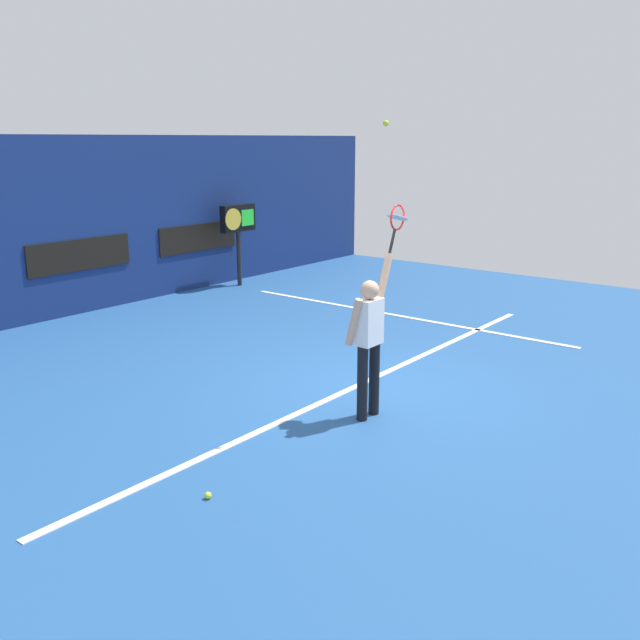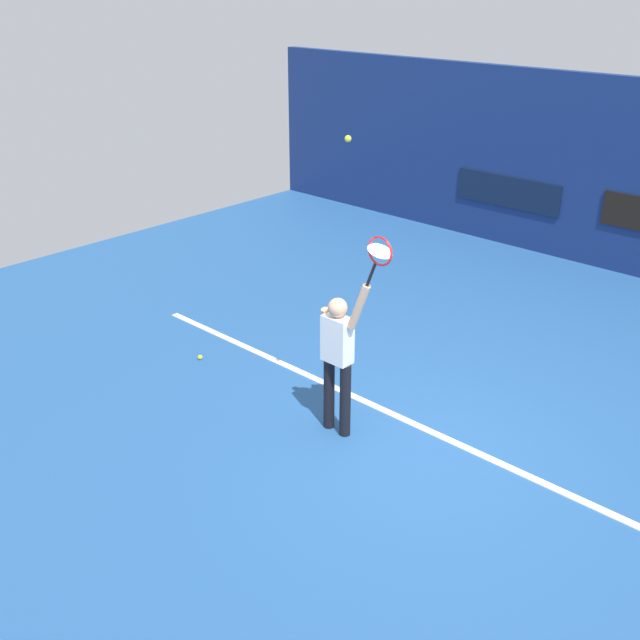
# 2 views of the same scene
# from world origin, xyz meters

# --- Properties ---
(ground_plane) EXTENTS (18.00, 18.00, 0.00)m
(ground_plane) POSITION_xyz_m (0.00, 0.00, 0.00)
(ground_plane) COLOR #23518C
(sponsor_banner_portside) EXTENTS (2.20, 0.03, 0.60)m
(sponsor_banner_portside) POSITION_xyz_m (-3.00, 6.86, 1.05)
(sponsor_banner_portside) COLOR #0C1933
(court_baseline) EXTENTS (10.00, 0.10, 0.01)m
(court_baseline) POSITION_xyz_m (0.00, 0.30, 0.01)
(court_baseline) COLOR white
(court_baseline) RESTS_ON ground_plane
(tennis_player) EXTENTS (0.69, 0.31, 1.97)m
(tennis_player) POSITION_xyz_m (-0.91, -0.42, 1.01)
(tennis_player) COLOR black
(tennis_player) RESTS_ON ground_plane
(tennis_racket) EXTENTS (0.40, 0.27, 0.62)m
(tennis_racket) POSITION_xyz_m (-0.37, -0.42, 2.34)
(tennis_racket) COLOR black
(tennis_ball) EXTENTS (0.07, 0.07, 0.07)m
(tennis_ball) POSITION_xyz_m (-0.75, -0.48, 3.45)
(tennis_ball) COLOR #CCE033
(spare_ball) EXTENTS (0.07, 0.07, 0.07)m
(spare_ball) POSITION_xyz_m (-3.51, -0.38, 0.03)
(spare_ball) COLOR #CCE033
(spare_ball) RESTS_ON ground_plane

